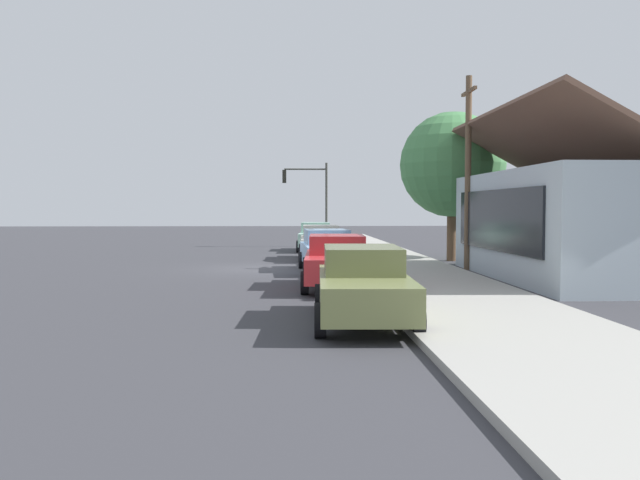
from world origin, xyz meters
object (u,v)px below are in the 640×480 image
object	(u,v)px
car_olive	(363,284)
fire_hydrant_red	(362,256)
car_ivory	(321,242)
car_skyblue	(327,250)
car_seafoam	(316,236)
car_cherry	(337,261)
traffic_light_main	(309,190)
utility_pole_wooden	(468,169)
shade_tree	(452,165)

from	to	relation	value
car_olive	fire_hydrant_red	distance (m)	12.50
car_ivory	car_skyblue	xyz separation A→B (m)	(5.72, -0.04, -0.00)
car_seafoam	car_cherry	bearing A→B (deg)	3.14
car_seafoam	traffic_light_main	xyz separation A→B (m)	(-3.77, -0.23, 2.68)
car_cherry	car_olive	distance (m)	5.91
car_skyblue	traffic_light_main	distance (m)	15.81
car_ivory	utility_pole_wooden	xyz separation A→B (m)	(5.42, 5.44, 3.11)
fire_hydrant_red	car_cherry	bearing A→B (deg)	-13.00
car_skyblue	utility_pole_wooden	bearing A→B (deg)	90.62
car_ivory	traffic_light_main	world-z (taller)	traffic_light_main
car_olive	car_cherry	bearing A→B (deg)	-176.38
car_seafoam	car_olive	size ratio (longest dim) A/B	0.96
car_ivory	fire_hydrant_red	size ratio (longest dim) A/B	6.68
car_cherry	shade_tree	xyz separation A→B (m)	(-9.80, 5.98, 3.55)
shade_tree	traffic_light_main	xyz separation A→B (m)	(-10.97, -6.14, -0.87)
car_seafoam	car_skyblue	xyz separation A→B (m)	(11.81, -0.04, 0.00)
car_seafoam	traffic_light_main	distance (m)	4.63
car_ivory	shade_tree	world-z (taller)	shade_tree
car_skyblue	shade_tree	xyz separation A→B (m)	(-4.61, 5.96, 3.55)
car_seafoam	shade_tree	xyz separation A→B (m)	(7.20, 5.91, 3.55)
car_olive	car_skyblue	bearing A→B (deg)	-177.00
shade_tree	car_olive	bearing A→B (deg)	-20.50
car_ivory	fire_hydrant_red	xyz separation A→B (m)	(4.41, 1.44, -0.32)
car_skyblue	fire_hydrant_red	world-z (taller)	car_skyblue
car_cherry	shade_tree	bearing A→B (deg)	151.60
car_skyblue	utility_pole_wooden	world-z (taller)	utility_pole_wooden
shade_tree	traffic_light_main	world-z (taller)	shade_tree
shade_tree	utility_pole_wooden	size ratio (longest dim) A/B	0.90
car_seafoam	fire_hydrant_red	world-z (taller)	car_seafoam
car_skyblue	car_seafoam	bearing A→B (deg)	177.23
car_cherry	shade_tree	size ratio (longest dim) A/B	0.67
car_olive	shade_tree	size ratio (longest dim) A/B	0.72
car_ivory	car_olive	bearing A→B (deg)	1.39
car_cherry	car_ivory	bearing A→B (deg)	-177.33
car_ivory	car_olive	distance (m)	16.83
car_olive	traffic_light_main	xyz separation A→B (m)	(-26.68, -0.27, 2.67)
traffic_light_main	utility_pole_wooden	distance (m)	16.30
car_ivory	utility_pole_wooden	distance (m)	8.28
car_cherry	utility_pole_wooden	distance (m)	8.38
traffic_light_main	utility_pole_wooden	bearing A→B (deg)	20.33
car_olive	shade_tree	world-z (taller)	shade_tree
car_olive	utility_pole_wooden	distance (m)	13.00
car_skyblue	car_cherry	xyz separation A→B (m)	(5.19, -0.03, 0.00)
utility_pole_wooden	fire_hydrant_red	distance (m)	5.37
car_skyblue	fire_hydrant_red	size ratio (longest dim) A/B	6.46
utility_pole_wooden	traffic_light_main	bearing A→B (deg)	-159.67
car_olive	car_seafoam	bearing A→B (deg)	-177.32
traffic_light_main	fire_hydrant_red	size ratio (longest dim) A/B	7.32
car_ivory	car_cherry	xyz separation A→B (m)	(10.92, -0.06, -0.00)
car_ivory	fire_hydrant_red	bearing A→B (deg)	19.30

